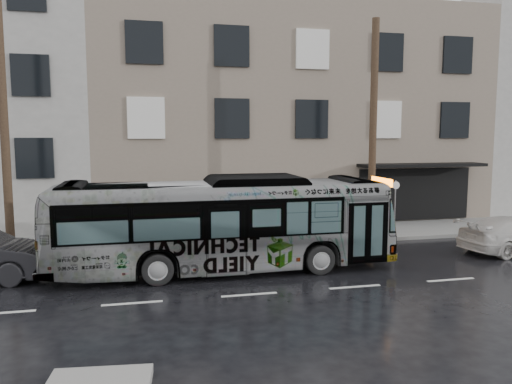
# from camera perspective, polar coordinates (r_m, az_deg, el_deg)

# --- Properties ---
(ground) EXTENTS (120.00, 120.00, 0.00)m
(ground) POSITION_cam_1_polar(r_m,az_deg,el_deg) (16.67, -2.62, -9.02)
(ground) COLOR black
(ground) RESTS_ON ground
(sidewalk) EXTENTS (90.00, 3.60, 0.15)m
(sidewalk) POSITION_cam_1_polar(r_m,az_deg,el_deg) (21.35, -5.02, -5.35)
(sidewalk) COLOR gray
(sidewalk) RESTS_ON ground
(building_taupe) EXTENTS (20.00, 12.00, 11.00)m
(building_taupe) POSITION_cam_1_polar(r_m,az_deg,el_deg) (29.58, 2.45, 8.56)
(building_taupe) COLOR gray
(building_taupe) RESTS_ON ground
(utility_pole_front) EXTENTS (0.30, 0.30, 9.00)m
(utility_pole_front) POSITION_cam_1_polar(r_m,az_deg,el_deg) (21.27, 13.23, 6.87)
(utility_pole_front) COLOR #483624
(utility_pole_front) RESTS_ON sidewalk
(utility_pole_rear) EXTENTS (0.30, 0.30, 9.00)m
(utility_pole_rear) POSITION_cam_1_polar(r_m,az_deg,el_deg) (19.64, -26.82, 6.37)
(utility_pole_rear) COLOR #483624
(utility_pole_rear) RESTS_ON sidewalk
(sign_post) EXTENTS (0.06, 0.06, 2.40)m
(sign_post) POSITION_cam_1_polar(r_m,az_deg,el_deg) (22.00, 15.57, -1.84)
(sign_post) COLOR slate
(sign_post) RESTS_ON sidewalk
(bus) EXTENTS (11.23, 2.66, 3.13)m
(bus) POSITION_cam_1_polar(r_m,az_deg,el_deg) (16.40, -3.81, -3.68)
(bus) COLOR #B2B2B2
(bus) RESTS_ON ground
(slush_pile) EXTENTS (1.88, 0.99, 0.18)m
(slush_pile) POSITION_cam_1_polar(r_m,az_deg,el_deg) (9.96, -17.35, -19.91)
(slush_pile) COLOR #A5A29D
(slush_pile) RESTS_ON ground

